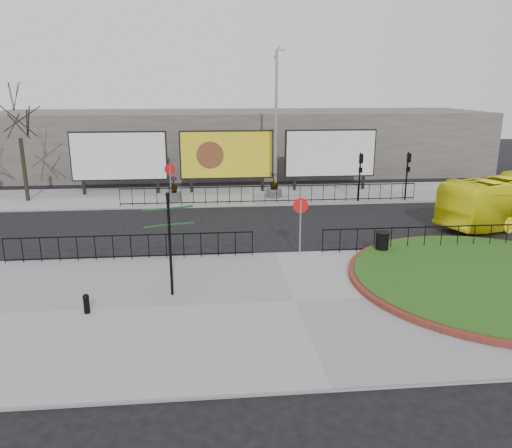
{
  "coord_description": "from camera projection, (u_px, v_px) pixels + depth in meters",
  "views": [
    {
      "loc": [
        -2.78,
        -20.11,
        7.04
      ],
      "look_at": [
        -0.74,
        0.75,
        1.21
      ],
      "focal_mm": 35.0,
      "sensor_mm": 36.0,
      "label": 1
    }
  ],
  "objects": [
    {
      "name": "billboard_mid",
      "position": [
        227.0,
        155.0,
        33.03
      ],
      "size": [
        6.2,
        0.31,
        4.1
      ],
      "color": "black",
      "rests_on": "pavement_far"
    },
    {
      "name": "planter_b",
      "position": [
        274.0,
        188.0,
        31.92
      ],
      "size": [
        0.99,
        0.99,
        1.58
      ],
      "color": "#4C4C4F",
      "rests_on": "pavement_far"
    },
    {
      "name": "speed_sign_near",
      "position": [
        301.0,
        214.0,
        20.64
      ],
      "size": [
        0.64,
        0.07,
        2.47
      ],
      "color": "gray",
      "rests_on": "pavement_near"
    },
    {
      "name": "signal_pole_a",
      "position": [
        360.0,
        169.0,
        30.44
      ],
      "size": [
        0.22,
        0.26,
        3.0
      ],
      "color": "black",
      "rests_on": "pavement_far"
    },
    {
      "name": "billboard_right",
      "position": [
        330.0,
        154.0,
        33.69
      ],
      "size": [
        6.2,
        0.31,
        4.1
      ],
      "color": "black",
      "rests_on": "pavement_far"
    },
    {
      "name": "lamp_post",
      "position": [
        276.0,
        123.0,
        30.83
      ],
      "size": [
        0.74,
        0.18,
        9.23
      ],
      "color": "gray",
      "rests_on": "pavement_far"
    },
    {
      "name": "brick_edge",
      "position": [
        492.0,
        279.0,
        18.25
      ],
      "size": [
        10.4,
        10.4,
        0.18
      ],
      "primitive_type": "cylinder",
      "color": "maroon",
      "rests_on": "pavement_near"
    },
    {
      "name": "litter_bin",
      "position": [
        382.0,
        243.0,
        21.12
      ],
      "size": [
        0.58,
        0.58,
        0.97
      ],
      "color": "black",
      "rests_on": "pavement_near"
    },
    {
      "name": "railing_far",
      "position": [
        271.0,
        194.0,
        30.27
      ],
      "size": [
        18.0,
        0.1,
        1.1
      ],
      "primitive_type": null,
      "color": "black",
      "rests_on": "pavement_far"
    },
    {
      "name": "grass_lawn",
      "position": [
        493.0,
        278.0,
        18.24
      ],
      "size": [
        10.0,
        10.0,
        0.22
      ],
      "primitive_type": "cylinder",
      "color": "#214312",
      "rests_on": "pavement_near"
    },
    {
      "name": "fingerpost_sign",
      "position": [
        169.0,
        234.0,
        16.54
      ],
      "size": [
        1.66,
        0.72,
        3.58
      ],
      "rotation": [
        0.0,
        0.0,
        0.23
      ],
      "color": "black",
      "rests_on": "pavement_near"
    },
    {
      "name": "signal_pole_b",
      "position": [
        408.0,
        169.0,
        30.72
      ],
      "size": [
        0.22,
        0.26,
        3.0
      ],
      "color": "black",
      "rests_on": "pavement_far"
    },
    {
      "name": "speed_sign_far",
      "position": [
        170.0,
        175.0,
        29.47
      ],
      "size": [
        0.64,
        0.07,
        2.47
      ],
      "color": "gray",
      "rests_on": "pavement_far"
    },
    {
      "name": "pavement_far",
      "position": [
        251.0,
        195.0,
        32.92
      ],
      "size": [
        44.0,
        6.0,
        0.12
      ],
      "primitive_type": "cube",
      "color": "gray",
      "rests_on": "ground"
    },
    {
      "name": "building_backdrop",
      "position": [
        240.0,
        142.0,
        41.86
      ],
      "size": [
        40.0,
        10.0,
        5.0
      ],
      "primitive_type": "cube",
      "color": "#69645C",
      "rests_on": "ground"
    },
    {
      "name": "tree_left",
      "position": [
        21.0,
        144.0,
        30.18
      ],
      "size": [
        2.0,
        2.0,
        7.0
      ],
      "primitive_type": null,
      "color": "#2D2119",
      "rests_on": "pavement_far"
    },
    {
      "name": "pavement_near",
      "position": [
        295.0,
        302.0,
        16.62
      ],
      "size": [
        30.0,
        10.0,
        0.12
      ],
      "primitive_type": "cube",
      "color": "gray",
      "rests_on": "ground"
    },
    {
      "name": "planter_a",
      "position": [
        173.0,
        192.0,
        31.0
      ],
      "size": [
        0.97,
        0.97,
        1.51
      ],
      "color": "#4C4C4F",
      "rests_on": "pavement_far"
    },
    {
      "name": "ground",
      "position": [
        275.0,
        255.0,
        21.43
      ],
      "size": [
        90.0,
        90.0,
        0.0
      ],
      "primitive_type": "plane",
      "color": "black",
      "rests_on": "ground"
    },
    {
      "name": "bollard",
      "position": [
        86.0,
        303.0,
        15.64
      ],
      "size": [
        0.21,
        0.21,
        0.64
      ],
      "color": "black",
      "rests_on": "pavement_near"
    },
    {
      "name": "billboard_left",
      "position": [
        119.0,
        156.0,
        32.38
      ],
      "size": [
        6.2,
        0.31,
        4.1
      ],
      "color": "black",
      "rests_on": "pavement_far"
    },
    {
      "name": "railing_near_left",
      "position": [
        131.0,
        247.0,
        20.4
      ],
      "size": [
        10.0,
        0.1,
        1.1
      ],
      "primitive_type": null,
      "color": "black",
      "rests_on": "pavement_near"
    },
    {
      "name": "railing_near_right",
      "position": [
        425.0,
        238.0,
        21.58
      ],
      "size": [
        9.0,
        0.1,
        1.1
      ],
      "primitive_type": null,
      "color": "black",
      "rests_on": "pavement_near"
    }
  ]
}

